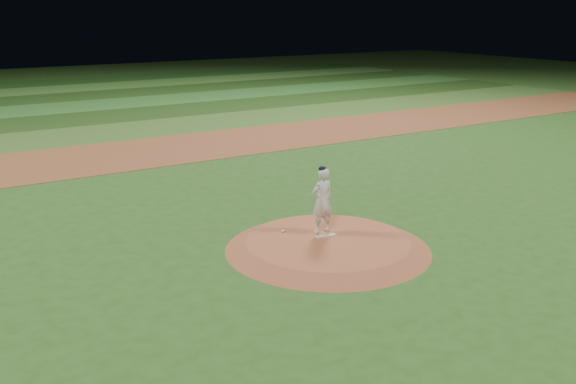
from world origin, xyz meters
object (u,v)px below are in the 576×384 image
(pitchers_mound, at_px, (328,244))
(pitching_rubber, at_px, (325,236))
(pitcher_on_mound, at_px, (322,200))
(rosin_bag, at_px, (283,231))

(pitchers_mound, height_order, pitching_rubber, pitching_rubber)
(pitcher_on_mound, bearing_deg, pitching_rubber, -108.02)
(pitching_rubber, relative_size, rosin_bag, 5.49)
(pitchers_mound, xyz_separation_m, rosin_bag, (-0.68, 1.19, 0.15))
(pitching_rubber, xyz_separation_m, pitcher_on_mound, (0.11, 0.33, 0.91))
(pitchers_mound, distance_m, rosin_bag, 1.37)
(rosin_bag, distance_m, pitcher_on_mound, 1.40)
(pitching_rubber, distance_m, pitcher_on_mound, 0.98)
(pitching_rubber, height_order, pitcher_on_mound, pitcher_on_mound)
(rosin_bag, height_order, pitcher_on_mound, pitcher_on_mound)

